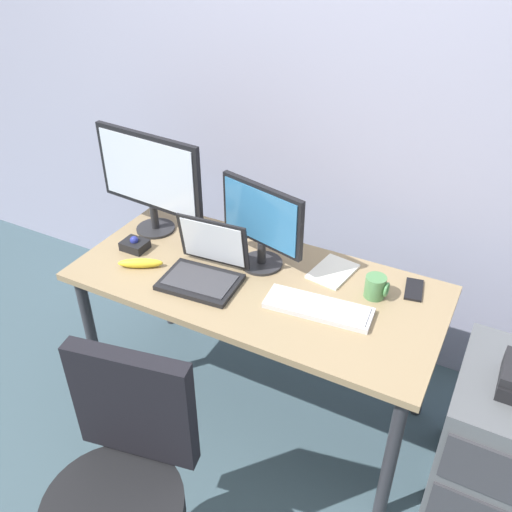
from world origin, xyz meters
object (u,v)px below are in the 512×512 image
object	(u,v)px
office_chair	(125,501)
coffee_mug	(376,287)
paper_notepad	(333,271)
monitor_side	(262,222)
trackball_mouse	(135,245)
keyboard	(318,307)
banana	(140,263)
file_cabinet	(501,445)
monitor_main	(149,177)
cell_phone	(414,290)
laptop	(205,267)

from	to	relation	value
office_chair	coffee_mug	size ratio (longest dim) A/B	10.20
paper_notepad	monitor_side	bearing A→B (deg)	-163.51
trackball_mouse	keyboard	bearing A→B (deg)	-1.13
banana	file_cabinet	bearing A→B (deg)	5.00
monitor_main	monitor_side	world-z (taller)	monitor_main
cell_phone	office_chair	bearing A→B (deg)	-127.83
monitor_main	monitor_side	size ratio (longest dim) A/B	1.39
file_cabinet	keyboard	distance (m)	0.86
laptop	banana	xyz separation A→B (m)	(-0.28, -0.06, -0.03)
monitor_side	paper_notepad	distance (m)	0.37
keyboard	cell_phone	size ratio (longest dim) A/B	2.96
file_cabinet	trackball_mouse	distance (m)	1.69
keyboard	coffee_mug	distance (m)	0.25
laptop	banana	world-z (taller)	laptop
file_cabinet	cell_phone	world-z (taller)	cell_phone
paper_notepad	monitor_main	bearing A→B (deg)	-175.81
keyboard	laptop	world-z (taller)	laptop
file_cabinet	cell_phone	xyz separation A→B (m)	(-0.46, 0.24, 0.41)
file_cabinet	banana	world-z (taller)	banana
file_cabinet	office_chair	xyz separation A→B (m)	(-1.05, -0.89, 0.11)
laptop	banana	distance (m)	0.29
keyboard	coffee_mug	world-z (taller)	coffee_mug
laptop	trackball_mouse	xyz separation A→B (m)	(-0.39, 0.04, -0.03)
office_chair	trackball_mouse	world-z (taller)	office_chair
office_chair	monitor_side	world-z (taller)	monitor_side
monitor_main	office_chair	bearing A→B (deg)	-59.75
laptop	trackball_mouse	size ratio (longest dim) A/B	3.00
office_chair	monitor_side	size ratio (longest dim) A/B	2.33
keyboard	trackball_mouse	size ratio (longest dim) A/B	3.83
monitor_main	monitor_side	distance (m)	0.58
coffee_mug	banana	xyz separation A→B (m)	(-0.94, -0.27, -0.03)
monitor_side	laptop	size ratio (longest dim) A/B	1.23
trackball_mouse	coffee_mug	distance (m)	1.06
coffee_mug	banana	size ratio (longest dim) A/B	0.48
trackball_mouse	banana	xyz separation A→B (m)	(0.11, -0.10, -0.00)
monitor_side	coffee_mug	world-z (taller)	monitor_side
office_chair	banana	size ratio (longest dim) A/B	4.95
cell_phone	file_cabinet	bearing A→B (deg)	-37.95
file_cabinet	laptop	distance (m)	1.33
paper_notepad	cell_phone	bearing A→B (deg)	5.88
trackball_mouse	banana	size ratio (longest dim) A/B	0.58
monitor_side	paper_notepad	world-z (taller)	monitor_side
monitor_side	laptop	world-z (taller)	monitor_side
monitor_side	coffee_mug	distance (m)	0.52
file_cabinet	trackball_mouse	xyz separation A→B (m)	(-1.64, -0.03, 0.43)
keyboard	trackball_mouse	xyz separation A→B (m)	(-0.89, 0.02, 0.01)
coffee_mug	banana	bearing A→B (deg)	-164.14
keyboard	banana	world-z (taller)	banana
coffee_mug	paper_notepad	distance (m)	0.22
monitor_main	laptop	distance (m)	0.52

